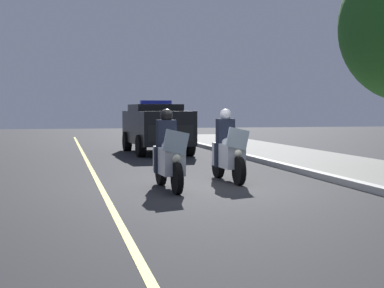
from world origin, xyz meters
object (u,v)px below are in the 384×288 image
at_px(police_motorcycle_lead_right, 228,152).
at_px(cyclist_background, 172,127).
at_px(police_suv, 156,126).
at_px(police_motorcycle_lead_left, 168,157).

bearing_deg(police_motorcycle_lead_right, cyclist_background, 174.49).
height_order(police_motorcycle_lead_right, cyclist_background, police_motorcycle_lead_right).
relative_size(police_motorcycle_lead_right, cyclist_background, 1.22).
relative_size(police_suv, cyclist_background, 2.83).
xyz_separation_m(police_motorcycle_lead_left, police_motorcycle_lead_right, (-1.05, 1.63, 0.00)).
bearing_deg(police_suv, police_motorcycle_lead_right, 1.46).
relative_size(police_motorcycle_lead_left, cyclist_background, 1.22).
distance_m(police_motorcycle_lead_left, cyclist_background, 15.65).
relative_size(police_motorcycle_lead_left, police_suv, 0.43).
bearing_deg(police_motorcycle_lead_left, police_suv, 172.10).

